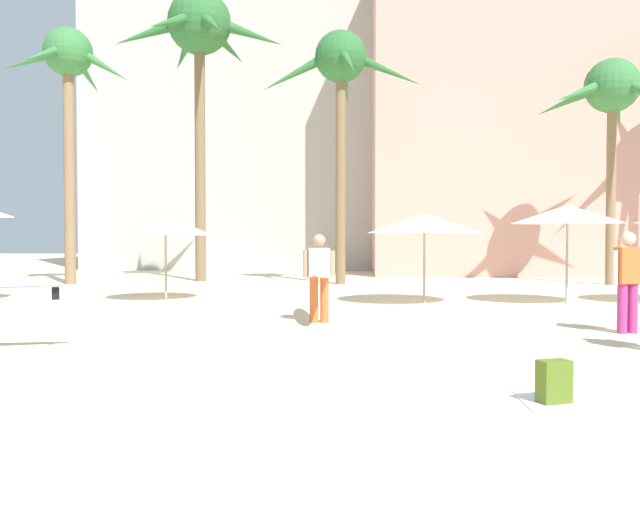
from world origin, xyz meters
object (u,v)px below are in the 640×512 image
at_px(cafe_umbrella_1, 424,223).
at_px(cafe_umbrella_2, 166,225).
at_px(palm_tree_left, 341,73).
at_px(person_mid_center, 319,274).
at_px(palm_tree_right, 612,96).
at_px(palm_tree_far_left, 68,73).
at_px(beach_towel, 617,403).
at_px(cafe_umbrella_0, 567,214).
at_px(person_near_right, 628,278).
at_px(palm_tree_center, 199,36).
at_px(backpack, 553,383).

height_order(cafe_umbrella_1, cafe_umbrella_2, cafe_umbrella_1).
xyz_separation_m(palm_tree_left, person_mid_center, (-0.19, -10.21, -6.31)).
height_order(palm_tree_right, cafe_umbrella_1, palm_tree_right).
height_order(palm_tree_left, person_mid_center, palm_tree_left).
bearing_deg(person_mid_center, cafe_umbrella_1, 139.50).
xyz_separation_m(palm_tree_far_left, beach_towel, (12.26, -15.70, -7.16)).
bearing_deg(palm_tree_left, cafe_umbrella_0, -49.57).
bearing_deg(cafe_umbrella_0, palm_tree_far_left, 158.08).
distance_m(cafe_umbrella_0, person_near_right, 5.12).
xyz_separation_m(cafe_umbrella_1, person_mid_center, (-2.34, -3.57, -1.03)).
relative_size(cafe_umbrella_1, cafe_umbrella_2, 1.15).
height_order(palm_tree_far_left, beach_towel, palm_tree_far_left).
height_order(palm_tree_center, person_near_right, palm_tree_center).
xyz_separation_m(palm_tree_far_left, cafe_umbrella_2, (4.96, -5.59, -5.27)).
distance_m(cafe_umbrella_1, person_mid_center, 4.39).
bearing_deg(backpack, palm_tree_far_left, 16.39).
xyz_separation_m(palm_tree_right, cafe_umbrella_2, (-13.44, -6.29, -4.44)).
bearing_deg(backpack, palm_tree_left, -11.86).
xyz_separation_m(palm_tree_left, cafe_umbrella_0, (5.56, -6.53, -5.07)).
height_order(palm_tree_center, cafe_umbrella_2, palm_tree_center).
bearing_deg(backpack, cafe_umbrella_2, 13.29).
height_order(cafe_umbrella_2, person_near_right, cafe_umbrella_2).
relative_size(beach_towel, person_near_right, 1.06).
relative_size(palm_tree_far_left, cafe_umbrella_0, 3.32).
height_order(palm_tree_far_left, cafe_umbrella_0, palm_tree_far_left).
height_order(palm_tree_left, person_near_right, palm_tree_left).
distance_m(cafe_umbrella_0, person_mid_center, 6.95).
bearing_deg(beach_towel, cafe_umbrella_1, 94.97).
bearing_deg(beach_towel, cafe_umbrella_0, 75.15).
height_order(beach_towel, person_near_right, person_near_right).
relative_size(palm_tree_right, cafe_umbrella_2, 3.14).
bearing_deg(palm_tree_left, person_mid_center, -91.08).
height_order(beach_towel, person_mid_center, person_mid_center).
xyz_separation_m(palm_tree_far_left, person_near_right, (14.28, -10.91, -6.25)).
bearing_deg(palm_tree_right, palm_tree_far_left, -177.83).
xyz_separation_m(palm_tree_center, person_near_right, (10.16, -12.63, -7.97)).
distance_m(palm_tree_far_left, cafe_umbrella_1, 13.97).
bearing_deg(palm_tree_right, person_mid_center, -131.94).
xyz_separation_m(cafe_umbrella_0, cafe_umbrella_1, (-3.41, -0.12, -0.21)).
distance_m(cafe_umbrella_2, person_near_right, 10.78).
bearing_deg(cafe_umbrella_2, palm_tree_far_left, 131.56).
bearing_deg(cafe_umbrella_0, beach_towel, -104.85).
distance_m(palm_tree_center, person_near_right, 18.06).
height_order(palm_tree_far_left, palm_tree_right, palm_tree_far_left).
relative_size(palm_tree_center, person_near_right, 6.23).
bearing_deg(palm_tree_center, backpack, -66.65).
bearing_deg(person_near_right, beach_towel, 140.86).
height_order(cafe_umbrella_0, person_near_right, cafe_umbrella_0).
relative_size(beach_towel, person_mid_center, 0.58).
distance_m(palm_tree_left, palm_tree_center, 5.55).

